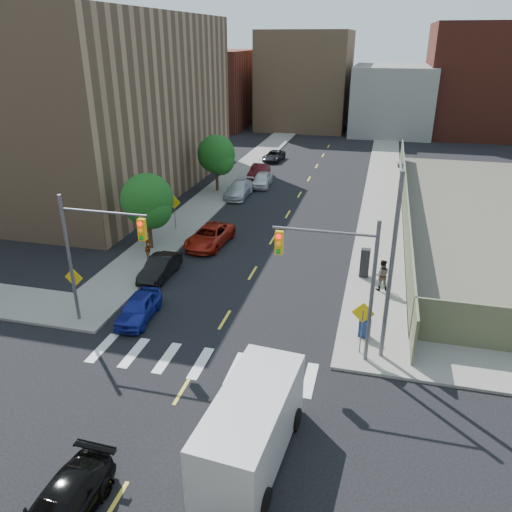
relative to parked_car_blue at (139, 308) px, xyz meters
The scene contains 30 objects.
ground 8.34m from the parked_car_blue, 57.37° to the right, with size 160.00×160.00×0.00m, color black.
sidewalk_nw 34.66m from the parked_car_blue, 95.41° to the left, with size 3.50×73.00×0.15m, color gray.
sidewalk_ne 36.61m from the parked_car_blue, 70.48° to the left, with size 3.50×73.00×0.15m, color gray.
fence_north 25.29m from the parked_car_blue, 56.15° to the left, with size 0.12×44.00×2.50m, color #6D6D4C.
building_nw 29.83m from the parked_car_blue, 127.29° to the left, with size 22.00×30.00×16.00m, color #8C6B4C.
bg_bldg_west 65.61m from the parked_car_blue, 105.54° to the left, with size 14.00×18.00×12.00m, color #592319.
bg_bldg_midwest 65.38m from the parked_car_blue, 91.34° to the left, with size 14.00×16.00×15.00m, color #8C6B4C.
bg_bldg_center 64.37m from the parked_car_blue, 78.79° to the left, with size 12.00×16.00×10.00m, color gray.
bg_bldg_east 70.57m from the parked_car_blue, 67.83° to the left, with size 18.00×18.00×16.00m, color #592319.
signal_nw 4.27m from the parked_car_blue, 146.35° to the right, with size 4.59×0.30×7.00m.
signal_ne 11.20m from the parked_car_blue, ahead, with size 4.59×0.30×7.00m.
streetlight_ne 13.48m from the parked_car_blue, ahead, with size 0.25×3.70×9.00m.
warn_sign_nw 3.61m from the parked_car_blue, behind, with size 1.06×0.06×2.83m.
warn_sign_ne 11.77m from the parked_car_blue, ahead, with size 1.06×0.06×2.83m.
warn_sign_midwest 13.48m from the parked_car_blue, 104.32° to the left, with size 1.06×0.06×2.83m.
tree_west_near 10.11m from the parked_car_blue, 111.27° to the left, with size 3.66×3.64×5.52m.
tree_west_far 24.46m from the parked_car_blue, 98.33° to the left, with size 3.66×3.64×5.52m.
parked_car_blue is the anchor object (origin of this frame).
parked_car_black 5.10m from the parked_car_blue, 101.51° to the left, with size 1.40×4.01×1.32m, color black.
parked_car_red 10.76m from the parked_car_blue, 88.50° to the left, with size 2.34×5.07×1.41m, color maroon.
parked_car_silver 22.93m from the parked_car_blue, 92.54° to the left, with size 2.00×4.93×1.43m, color #B4B6BC.
parked_car_white 26.96m from the parked_car_blue, 89.40° to the left, with size 1.70×4.22×1.44m, color silver.
parked_car_maroon 29.83m from the parked_car_blue, 91.46° to the left, with size 1.57×4.51×1.48m, color #3E0C10.
parked_car_grey 38.47m from the parked_car_blue, 91.52° to the left, with size 2.02×4.38×1.22m, color black.
black_sedan 12.40m from the parked_car_blue, 74.60° to the right, with size 1.80×4.43×1.29m, color black.
cargo_van 11.36m from the parked_car_blue, 42.84° to the right, with size 2.90×6.15×2.74m.
mailbox 11.86m from the parked_car_blue, ahead, with size 0.61×0.53×1.25m.
payphone 13.93m from the parked_car_blue, 34.75° to the left, with size 0.55×0.45×1.85m, color black.
pedestrian_west 7.88m from the parked_car_blue, 111.77° to the left, with size 0.62×0.40×1.69m, color gray.
pedestrian_east 14.01m from the parked_car_blue, 26.95° to the left, with size 0.93×0.73×1.91m, color gray.
Camera 1 is at (7.31, -14.01, 13.90)m, focal length 35.00 mm.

